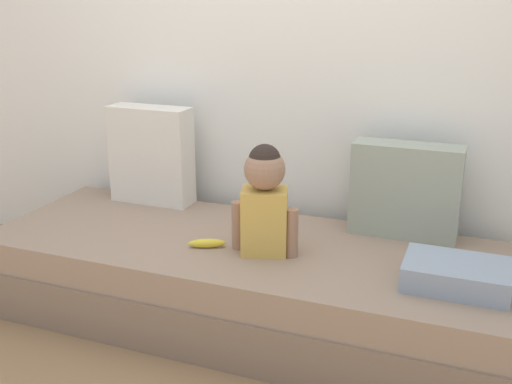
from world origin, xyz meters
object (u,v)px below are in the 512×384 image
Objects in this scene: throw_pillow_right at (405,191)px; toddler at (265,197)px; folded_blanket at (456,275)px; throw_pillow_left at (151,155)px; banana at (207,243)px; couch at (242,280)px.

toddler is (-0.54, -0.43, 0.04)m from throw_pillow_right.
toddler reaches higher than folded_blanket.
folded_blanket is (1.63, -0.47, -0.21)m from throw_pillow_left.
throw_pillow_left reaches higher than throw_pillow_right.
throw_pillow_left is 1.71m from folded_blanket.
banana is 1.07m from folded_blanket.
couch is 6.16× the size of folded_blanket.
throw_pillow_right is at bearing 27.66° from couch.
throw_pillow_right is at bearing 30.80° from banana.
throw_pillow_left reaches higher than toddler.
throw_pillow_right is 1.25× the size of folded_blanket.
folded_blanket reaches higher than couch.
couch is 4.69× the size of throw_pillow_left.
banana is 0.42× the size of folded_blanket.
toddler reaches higher than banana.
banana reaches higher than couch.
throw_pillow_right reaches higher than couch.
banana is (-0.12, -0.12, 0.22)m from couch.
folded_blanket is (0.81, -0.04, -0.21)m from toddler.
couch is 0.48m from toddler.
throw_pillow_left is 0.92m from toddler.
couch is at bearing -27.66° from throw_pillow_left.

